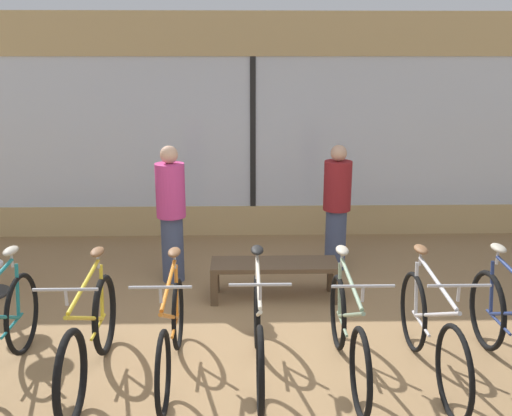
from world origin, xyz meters
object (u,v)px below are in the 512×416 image
object	(u,v)px
bicycle_center	(258,333)
bicycle_center_left	(171,334)
display_bench	(274,269)
customer_by_window	(337,205)
bicycle_right	(431,334)
customer_near_rack	(171,212)
bicycle_center_right	(348,334)
bicycle_left	(90,339)

from	to	relation	value
bicycle_center	bicycle_center_left	bearing A→B (deg)	179.98
display_bench	customer_by_window	world-z (taller)	customer_by_window
bicycle_right	customer_near_rack	bearing A→B (deg)	137.54
bicycle_center_left	customer_near_rack	bearing A→B (deg)	96.37
bicycle_center_right	bicycle_right	xyz separation A→B (m)	(0.68, -0.05, 0.02)
bicycle_left	bicycle_center	world-z (taller)	bicycle_left
bicycle_center	display_bench	world-z (taller)	bicycle_center
customer_near_rack	display_bench	bearing A→B (deg)	-24.36
bicycle_center_left	display_bench	bearing A→B (deg)	58.72
bicycle_center	customer_by_window	size ratio (longest dim) A/B	1.07
bicycle_center_left	bicycle_center	distance (m)	0.73
customer_near_rack	customer_by_window	distance (m)	2.03
bicycle_center_left	bicycle_center_right	size ratio (longest dim) A/B	0.97
customer_near_rack	bicycle_left	bearing A→B (deg)	-100.83
bicycle_center	customer_near_rack	distance (m)	2.36
bicycle_center_right	display_bench	size ratio (longest dim) A/B	1.23
bicycle_left	bicycle_right	xyz separation A→B (m)	(2.81, 0.00, 0.01)
bicycle_left	bicycle_right	bearing A→B (deg)	0.04
customer_near_rack	bicycle_right	bearing A→B (deg)	-42.46
bicycle_center	bicycle_right	distance (m)	1.43
bicycle_left	customer_near_rack	world-z (taller)	customer_near_rack
bicycle_right	display_bench	world-z (taller)	bicycle_right
bicycle_right	customer_by_window	bearing A→B (deg)	98.75
bicycle_center_left	bicycle_left	bearing A→B (deg)	-172.00
bicycle_center_right	display_bench	world-z (taller)	bicycle_center_right
bicycle_center	bicycle_center_right	bearing A→B (deg)	-3.13
bicycle_center_left	bicycle_right	distance (m)	2.16
bicycle_right	bicycle_center_left	bearing A→B (deg)	177.61
bicycle_center_right	bicycle_left	bearing A→B (deg)	-178.63
bicycle_center	customer_near_rack	size ratio (longest dim) A/B	1.04
bicycle_left	bicycle_right	distance (m)	2.81
bicycle_center_right	customer_near_rack	distance (m)	2.78
bicycle_center	bicycle_center_right	size ratio (longest dim) A/B	0.99
display_bench	customer_by_window	bearing A→B (deg)	47.45
bicycle_right	customer_by_window	xyz separation A→B (m)	(-0.39, 2.54, 0.42)
bicycle_center_left	customer_near_rack	size ratio (longest dim) A/B	1.02
bicycle_center_left	customer_near_rack	distance (m)	2.16
bicycle_right	customer_by_window	size ratio (longest dim) A/B	1.12
bicycle_left	display_bench	size ratio (longest dim) A/B	1.26
bicycle_left	customer_by_window	distance (m)	3.53
bicycle_left	customer_by_window	size ratio (longest dim) A/B	1.12
bicycle_center_right	customer_near_rack	world-z (taller)	customer_near_rack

